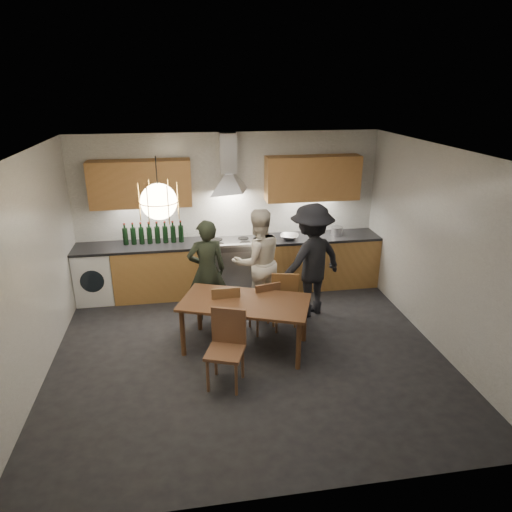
{
  "coord_description": "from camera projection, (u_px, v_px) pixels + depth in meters",
  "views": [
    {
      "loc": [
        -0.72,
        -5.1,
        3.33
      ],
      "look_at": [
        0.16,
        0.4,
        1.2
      ],
      "focal_mm": 32.0,
      "sensor_mm": 36.0,
      "label": 1
    }
  ],
  "objects": [
    {
      "name": "counter_run",
      "position": [
        233.0,
        266.0,
        7.64
      ],
      "size": [
        5.0,
        0.62,
        0.9
      ],
      "color": "tan",
      "rests_on": "ground"
    },
    {
      "name": "chair_back_mid",
      "position": [
        265.0,
        304.0,
        6.32
      ],
      "size": [
        0.43,
        0.43,
        0.79
      ],
      "rotation": [
        0.0,
        0.0,
        3.37
      ],
      "color": "brown",
      "rests_on": "ground"
    },
    {
      "name": "person_left",
      "position": [
        207.0,
        271.0,
        6.62
      ],
      "size": [
        0.6,
        0.43,
        1.53
      ],
      "primitive_type": "imported",
      "rotation": [
        0.0,
        0.0,
        3.25
      ],
      "color": "black",
      "rests_on": "ground"
    },
    {
      "name": "chair_back_right",
      "position": [
        285.0,
        294.0,
        6.52
      ],
      "size": [
        0.46,
        0.46,
        0.85
      ],
      "rotation": [
        0.0,
        0.0,
        2.93
      ],
      "color": "brown",
      "rests_on": "ground"
    },
    {
      "name": "chair_front",
      "position": [
        227.0,
        342.0,
        5.26
      ],
      "size": [
        0.53,
        0.53,
        0.91
      ],
      "rotation": [
        0.0,
        0.0,
        -0.35
      ],
      "color": "brown",
      "rests_on": "ground"
    },
    {
      "name": "mixing_bowl",
      "position": [
        289.0,
        237.0,
        7.53
      ],
      "size": [
        0.39,
        0.39,
        0.08
      ],
      "primitive_type": "imported",
      "rotation": [
        0.0,
        0.0,
        -0.32
      ],
      "color": "silver",
      "rests_on": "counter_run"
    },
    {
      "name": "wall_fixtures",
      "position": [
        229.0,
        180.0,
        7.24
      ],
      "size": [
        4.3,
        0.54,
        1.1
      ],
      "color": "#C2884A",
      "rests_on": "ground"
    },
    {
      "name": "person_mid",
      "position": [
        258.0,
        262.0,
        6.82
      ],
      "size": [
        0.92,
        0.79,
        1.63
      ],
      "primitive_type": "imported",
      "rotation": [
        0.0,
        0.0,
        3.38
      ],
      "color": "beige",
      "rests_on": "ground"
    },
    {
      "name": "room_shell",
      "position": [
        248.0,
        229.0,
        5.39
      ],
      "size": [
        5.02,
        4.52,
        2.61
      ],
      "color": "silver",
      "rests_on": "ground"
    },
    {
      "name": "chair_back_left",
      "position": [
        226.0,
        309.0,
        6.12
      ],
      "size": [
        0.38,
        0.38,
        0.83
      ],
      "rotation": [
        0.0,
        0.0,
        3.16
      ],
      "color": "brown",
      "rests_on": "ground"
    },
    {
      "name": "person_right",
      "position": [
        311.0,
        261.0,
        6.74
      ],
      "size": [
        1.28,
        1.05,
        1.72
      ],
      "primitive_type": "imported",
      "rotation": [
        0.0,
        0.0,
        3.58
      ],
      "color": "black",
      "rests_on": "ground"
    },
    {
      "name": "dining_table",
      "position": [
        245.0,
        307.0,
        5.9
      ],
      "size": [
        1.82,
        1.35,
        0.69
      ],
      "rotation": [
        0.0,
        0.0,
        -0.36
      ],
      "color": "brown",
      "rests_on": "ground"
    },
    {
      "name": "stock_pot",
      "position": [
        337.0,
        231.0,
        7.72
      ],
      "size": [
        0.24,
        0.24,
        0.13
      ],
      "primitive_type": "cylinder",
      "rotation": [
        0.0,
        0.0,
        0.31
      ],
      "color": "silver",
      "rests_on": "counter_run"
    },
    {
      "name": "wine_bottles",
      "position": [
        153.0,
        233.0,
        7.29
      ],
      "size": [
        0.96,
        0.08,
        0.35
      ],
      "color": "black",
      "rests_on": "counter_run"
    },
    {
      "name": "pendant_lamp",
      "position": [
        159.0,
        202.0,
        5.01
      ],
      "size": [
        0.43,
        0.43,
        0.7
      ],
      "color": "black",
      "rests_on": "ground"
    },
    {
      "name": "range_stove",
      "position": [
        232.0,
        266.0,
        7.64
      ],
      "size": [
        0.9,
        0.6,
        0.92
      ],
      "color": "silver",
      "rests_on": "ground"
    },
    {
      "name": "ground",
      "position": [
        248.0,
        352.0,
        6.0
      ],
      "size": [
        5.0,
        5.0,
        0.0
      ],
      "primitive_type": "plane",
      "color": "black",
      "rests_on": "ground"
    }
  ]
}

